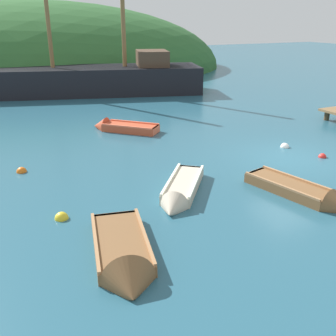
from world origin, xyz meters
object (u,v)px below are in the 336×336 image
Objects in this scene: buoy_white at (285,147)px; buoy_orange at (22,172)px; sailing_ship at (96,84)px; rowboat_outer_right at (303,194)px; rowboat_far at (121,128)px; buoy_red at (322,157)px; rowboat_center at (124,260)px; buoy_yellow at (62,219)px; rowboat_portside at (180,192)px.

buoy_white reaches higher than buoy_orange.
sailing_ship reaches higher than rowboat_outer_right.
rowboat_far is at bearing 134.60° from buoy_white.
buoy_red is 0.87× the size of buoy_orange.
buoy_yellow is at bearing -150.38° from rowboat_center.
rowboat_outer_right reaches higher than buoy_yellow.
rowboat_outer_right is 9.85m from buoy_orange.
rowboat_center is at bearing -7.65° from rowboat_portside.
rowboat_far is (3.65, 10.69, 0.03)m from rowboat_center.
rowboat_far is at bearing -178.52° from rowboat_outer_right.
buoy_white is (6.35, 2.38, -0.10)m from rowboat_portside.
buoy_orange is (-1.48, 6.97, -0.08)m from rowboat_center.
rowboat_center is 11.29m from rowboat_far.
buoy_yellow is (-7.13, 1.89, -0.10)m from rowboat_outer_right.
rowboat_far is (-1.70, -10.44, -0.60)m from sailing_ship.
rowboat_portside is (-0.81, -8.00, -0.01)m from rowboat_far.
rowboat_far reaches higher than rowboat_outer_right.
rowboat_center is at bearing -78.00° from buoy_orange.
buoy_yellow is 4.24m from buoy_orange.
buoy_yellow is (-6.22, -18.35, -0.72)m from sailing_ship.
buoy_orange is (-0.61, 4.19, 0.00)m from buoy_yellow.
sailing_ship is 5.05× the size of rowboat_center.
rowboat_outer_right reaches higher than buoy_white.
rowboat_center is (-5.35, -21.13, -0.63)m from sailing_ship.
buoy_red is at bearing 120.43° from sailing_ship.
buoy_red is (3.42, 2.51, -0.10)m from rowboat_outer_right.
buoy_yellow is at bearing 88.00° from sailing_ship.
rowboat_portside is at bearing -44.81° from buoy_orange.
rowboat_outer_right is 10.14m from rowboat_far.
sailing_ship is 18.27m from buoy_red.
buoy_yellow is (-3.71, 0.10, -0.10)m from rowboat_portside.
rowboat_portside is (-2.51, -18.45, -0.61)m from sailing_ship.
buoy_yellow is 1.02× the size of buoy_white.
rowboat_far is 8.00× the size of buoy_yellow.
rowboat_outer_right is at bearing 109.28° from sailing_ship.
rowboat_portside is 6.79m from buoy_white.
rowboat_far is 8.18× the size of buoy_white.
buoy_red is (9.68, 3.40, -0.08)m from rowboat_center.
rowboat_portside is at bearing 98.97° from sailing_ship.
buoy_red is 0.85× the size of buoy_white.
sailing_ship is at bearing 178.03° from rowboat_center.
rowboat_portside is at bearing -159.45° from buoy_white.
buoy_red is (4.33, -17.73, -0.72)m from sailing_ship.
buoy_orange is at bearing -155.76° from rowboat_center.
rowboat_far is 9.62× the size of buoy_red.
buoy_orange is at bearing 162.22° from buoy_red.
rowboat_outer_right reaches higher than buoy_red.
rowboat_center is 10.26m from buoy_red.
buoy_yellow is at bearing -52.55° from rowboat_portside.
rowboat_outer_right is 9.64× the size of buoy_white.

